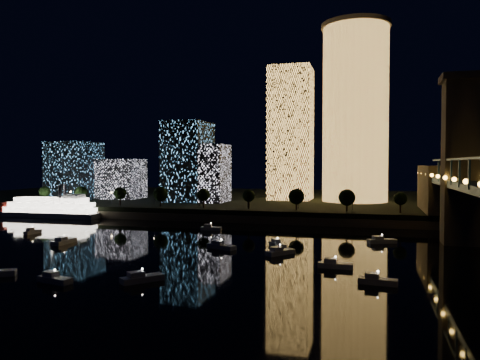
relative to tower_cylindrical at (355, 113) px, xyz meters
name	(u,v)px	position (x,y,z in m)	size (l,w,h in m)	color
ground	(195,267)	(-31.28, -140.21, -49.07)	(520.00, 520.00, 0.00)	black
far_bank	(298,202)	(-31.28, 19.79, -46.57)	(420.00, 160.00, 5.00)	black
seawall	(269,220)	(-31.28, -58.21, -47.57)	(420.00, 6.00, 3.00)	#6B5E4C
tower_cylindrical	(355,113)	(0.00, 0.00, 0.00)	(34.00, 34.00, 87.89)	#FFB651
tower_rectangular	(291,134)	(-32.92, 3.93, -9.54)	(21.71, 21.71, 69.06)	#FFB651
midrise_blocks	(149,169)	(-102.70, -20.54, -28.11)	(94.35, 32.79, 39.89)	white
riverboat	(47,208)	(-131.31, -63.42, -45.20)	(50.38, 11.60, 15.11)	silver
motorboats	(172,254)	(-41.24, -130.89, -48.26)	(119.69, 83.65, 2.78)	silver
esplanade_trees	(207,195)	(-59.55, -52.21, -38.60)	(165.16, 6.59, 8.80)	black
street_lamps	(200,197)	(-65.28, -46.21, -40.05)	(132.70, 0.70, 5.65)	black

